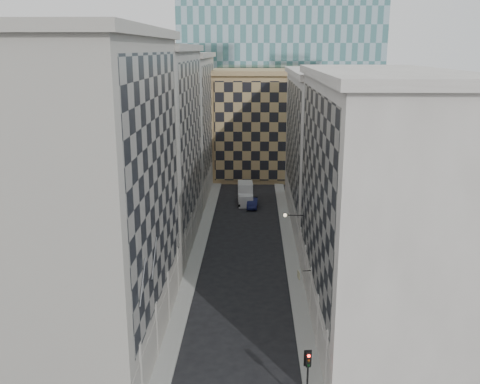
# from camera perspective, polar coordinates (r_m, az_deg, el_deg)

# --- Properties ---
(sidewalk_west) EXTENTS (1.50, 100.00, 0.15)m
(sidewalk_west) POSITION_cam_1_polar(r_m,az_deg,el_deg) (61.40, -4.49, -6.18)
(sidewalk_west) COLOR gray
(sidewalk_west) RESTS_ON ground
(sidewalk_east) EXTENTS (1.50, 100.00, 0.15)m
(sidewalk_east) POSITION_cam_1_polar(r_m,az_deg,el_deg) (61.20, 5.39, -6.27)
(sidewalk_east) COLOR gray
(sidewalk_east) RESTS_ON ground
(bldg_left_a) EXTENTS (10.80, 22.80, 23.70)m
(bldg_left_a) POSITION_cam_1_polar(r_m,az_deg,el_deg) (41.10, -15.43, -0.19)
(bldg_left_a) COLOR #A5A094
(bldg_left_a) RESTS_ON ground
(bldg_left_b) EXTENTS (10.80, 22.80, 22.70)m
(bldg_left_b) POSITION_cam_1_polar(r_m,az_deg,el_deg) (62.06, -9.60, 4.69)
(bldg_left_b) COLOR gray
(bldg_left_b) RESTS_ON ground
(bldg_left_c) EXTENTS (10.80, 22.80, 21.70)m
(bldg_left_c) POSITION_cam_1_polar(r_m,az_deg,el_deg) (83.57, -6.72, 7.07)
(bldg_left_c) COLOR #A5A094
(bldg_left_c) RESTS_ON ground
(bldg_right_a) EXTENTS (10.80, 26.80, 20.70)m
(bldg_right_a) POSITION_cam_1_polar(r_m,az_deg,el_deg) (44.64, 14.17, -0.91)
(bldg_right_a) COLOR #B9B2AA
(bldg_right_a) RESTS_ON ground
(bldg_right_b) EXTENTS (10.80, 28.80, 19.70)m
(bldg_right_b) POSITION_cam_1_polar(r_m,az_deg,el_deg) (70.69, 9.56, 4.72)
(bldg_right_b) COLOR #B9B2AA
(bldg_right_b) RESTS_ON ground
(tan_block) EXTENTS (16.80, 14.80, 18.80)m
(tan_block) POSITION_cam_1_polar(r_m,az_deg,el_deg) (95.67, 2.13, 7.32)
(tan_block) COLOR #A88359
(tan_block) RESTS_ON ground
(church_tower) EXTENTS (7.20, 7.20, 51.50)m
(church_tower) POSITION_cam_1_polar(r_m,az_deg,el_deg) (109.02, 1.06, 17.49)
(church_tower) COLOR #2B2721
(church_tower) RESTS_ON ground
(flagpoles_left) EXTENTS (0.10, 6.33, 2.33)m
(flagpoles_left) POSITION_cam_1_polar(r_m,az_deg,el_deg) (36.53, -9.71, -8.12)
(flagpoles_left) COLOR gray
(flagpoles_left) RESTS_ON ground
(bracket_lamp) EXTENTS (1.98, 0.36, 0.36)m
(bracket_lamp) POSITION_cam_1_polar(r_m,az_deg,el_deg) (53.47, 5.03, -2.48)
(bracket_lamp) COLOR black
(bracket_lamp) RESTS_ON ground
(traffic_light) EXTENTS (0.49, 0.44, 3.92)m
(traffic_light) POSITION_cam_1_polar(r_m,az_deg,el_deg) (35.43, 7.25, -18.05)
(traffic_light) COLOR black
(traffic_light) RESTS_ON sidewalk_east
(box_truck) EXTENTS (2.41, 5.48, 2.96)m
(box_truck) POSITION_cam_1_polar(r_m,az_deg,el_deg) (79.40, 0.58, -0.28)
(box_truck) COLOR silver
(box_truck) RESTS_ON ground
(dark_car) EXTENTS (1.65, 4.29, 1.39)m
(dark_car) POSITION_cam_1_polar(r_m,az_deg,el_deg) (77.29, 1.34, -1.17)
(dark_car) COLOR #10143C
(dark_car) RESTS_ON ground
(shop_sign) EXTENTS (1.18, 0.68, 0.76)m
(shop_sign) POSITION_cam_1_polar(r_m,az_deg,el_deg) (45.82, 6.35, -8.74)
(shop_sign) COLOR black
(shop_sign) RESTS_ON ground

